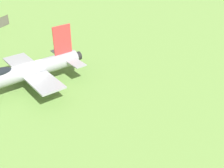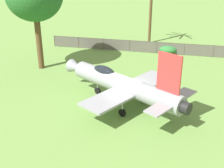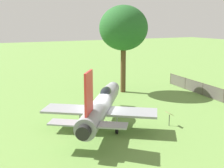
{
  "view_description": "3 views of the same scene",
  "coord_description": "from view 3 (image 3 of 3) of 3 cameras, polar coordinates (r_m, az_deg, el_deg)",
  "views": [
    {
      "loc": [
        13.51,
        -19.1,
        13.29
      ],
      "look_at": [
        7.83,
        0.42,
        1.5
      ],
      "focal_mm": 45.08,
      "sensor_mm": 36.0,
      "label": 1
    },
    {
      "loc": [
        20.75,
        1.73,
        11.11
      ],
      "look_at": [
        1.49,
        -0.8,
        2.46
      ],
      "focal_mm": 47.13,
      "sensor_mm": 36.0,
      "label": 2
    },
    {
      "loc": [
        8.76,
        19.28,
        8.2
      ],
      "look_at": [
        -2.9,
        -3.79,
        2.5
      ],
      "focal_mm": 45.47,
      "sensor_mm": 36.0,
      "label": 3
    }
  ],
  "objects": [
    {
      "name": "display_jet",
      "position": [
        22.42,
        -2.12,
        -4.17
      ],
      "size": [
        9.12,
        11.0,
        5.18
      ],
      "rotation": [
        0.0,
        0.0,
        4.09
      ],
      "color": "gray",
      "rests_on": "ground_plane"
    },
    {
      "name": "ground_plane",
      "position": [
        22.7,
        -2.24,
        -8.74
      ],
      "size": [
        200.0,
        200.0,
        0.0
      ],
      "primitive_type": "plane",
      "color": "#668E42"
    },
    {
      "name": "shade_tree",
      "position": [
        32.92,
        2.33,
        11.09
      ],
      "size": [
        5.56,
        5.53,
        10.06
      ],
      "color": "brown",
      "rests_on": "ground_plane"
    },
    {
      "name": "info_plaque",
      "position": [
        23.26,
        11.47,
        -6.23
      ],
      "size": [
        0.41,
        0.61,
        1.14
      ],
      "color": "#333333",
      "rests_on": "ground_plane"
    }
  ]
}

